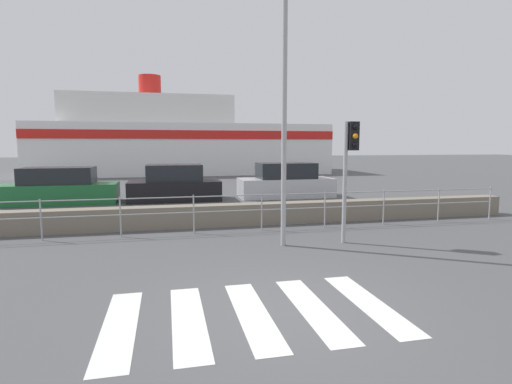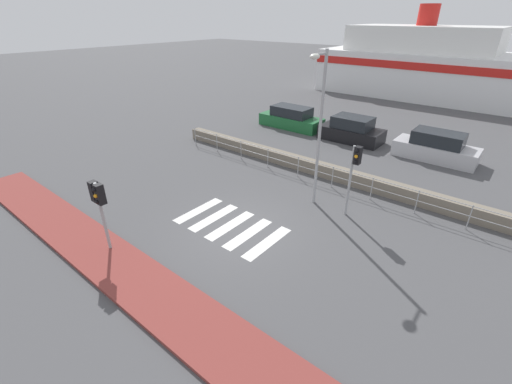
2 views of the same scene
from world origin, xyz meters
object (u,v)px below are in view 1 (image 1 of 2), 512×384
Objects in this scene: parked_car_black at (175,185)px; parked_car_silver at (286,182)px; ferry_boat at (178,142)px; parked_car_green at (59,188)px; traffic_light_far at (350,155)px; streetlamp at (287,81)px.

parked_car_silver is (5.01, 0.00, 0.01)m from parked_car_black.
ferry_boat is 5.13× the size of parked_car_green.
parked_car_silver reaches higher than parked_car_green.
parked_car_silver is at bearing 83.10° from traffic_light_far.
streetlamp is at bearing -175.85° from traffic_light_far.
parked_car_black is at bearing -180.00° from parked_car_silver.
traffic_light_far is 0.48× the size of streetlamp.
parked_car_silver is (2.67, 8.75, -3.14)m from streetlamp.
parked_car_black is 5.01m from parked_car_silver.
parked_car_silver is at bearing 0.00° from parked_car_black.
ferry_boat reaches higher than parked_car_black.
traffic_light_far is 12.26m from parked_car_green.
parked_car_silver is at bearing -0.00° from parked_car_green.
ferry_boat reaches higher than traffic_light_far.
parked_car_black is 0.91× the size of parked_car_silver.
parked_car_green is (-6.96, 8.75, -3.18)m from streetlamp.
ferry_boat is at bearing 103.78° from parked_car_silver.
parked_car_green is at bearing -107.07° from ferry_boat.
parked_car_black is (4.61, -0.00, 0.03)m from parked_car_green.
traffic_light_far is 0.69× the size of parked_car_silver.
parked_car_green is 4.61m from parked_car_black.
traffic_light_far is 8.82m from parked_car_silver.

